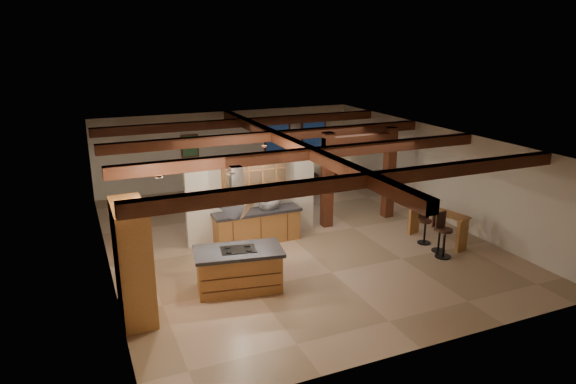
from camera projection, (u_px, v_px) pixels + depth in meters
name	position (u px, v px, depth m)	size (l,w,h in m)	color
ground	(291.00, 238.00, 14.82)	(12.00, 12.00, 0.00)	tan
room_walls	(291.00, 178.00, 14.31)	(12.00, 12.00, 12.00)	beige
ceiling_beams	(291.00, 144.00, 14.02)	(10.00, 12.00, 0.28)	#3D180F
timber_posts	(359.00, 167.00, 15.70)	(2.50, 0.30, 2.90)	#3D180F
partition_wall	(252.00, 201.00, 14.56)	(3.80, 0.18, 2.20)	beige
pantry_cabinet	(133.00, 261.00, 10.42)	(0.67, 1.60, 2.40)	olive
back_counter	(257.00, 226.00, 14.40)	(2.50, 0.66, 0.94)	olive
upper_display_cabinet	(254.00, 177.00, 14.18)	(1.80, 0.36, 0.95)	olive
range_hood	(237.00, 216.00, 11.31)	(1.10, 1.10, 1.40)	silver
back_windows	(296.00, 142.00, 20.67)	(2.70, 0.07, 1.70)	#3D180F
framed_art	(190.00, 146.00, 18.98)	(0.65, 0.05, 0.85)	#3D180F
recessed_cans	(222.00, 164.00, 11.33)	(3.16, 2.46, 0.03)	silver
kitchen_island	(239.00, 269.00, 11.69)	(2.13, 1.38, 0.99)	olive
dining_table	(275.00, 196.00, 17.65)	(1.77, 0.99, 0.62)	#3A1D0E
sofa	(288.00, 178.00, 19.97)	(2.19, 0.85, 0.64)	black
microwave	(269.00, 204.00, 14.37)	(0.48, 0.32, 0.26)	#ACACB1
bar_counter	(438.00, 221.00, 14.36)	(0.88, 1.86, 0.95)	olive
side_table	(331.00, 171.00, 21.17)	(0.44, 0.44, 0.54)	#3D180F
table_lamp	(332.00, 158.00, 21.02)	(0.31, 0.31, 0.37)	black
bar_stool_a	(443.00, 235.00, 13.38)	(0.42, 0.44, 1.20)	black
bar_stool_b	(438.00, 232.00, 13.79)	(0.38, 0.39, 1.04)	black
bar_stool_c	(425.00, 225.00, 14.32)	(0.38, 0.39, 1.05)	black
dining_chairs	(275.00, 189.00, 17.58)	(2.02, 2.02, 1.12)	#3D180F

